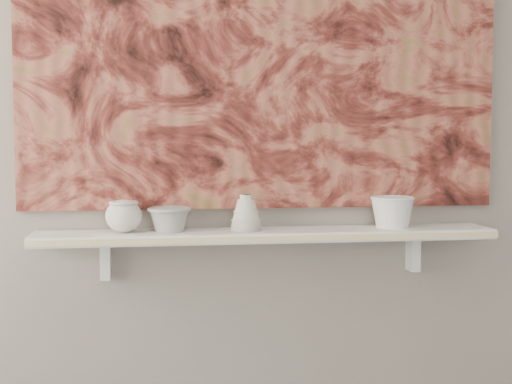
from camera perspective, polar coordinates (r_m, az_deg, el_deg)
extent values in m
plane|color=gray|center=(2.25, 0.54, 7.90)|extent=(3.60, 0.00, 3.60)
cube|color=silver|center=(2.18, 0.92, -3.45)|extent=(1.40, 0.18, 0.03)
cube|color=beige|center=(2.08, 1.32, -3.78)|extent=(1.40, 0.01, 0.02)
cube|color=silver|center=(2.23, -11.96, -5.31)|extent=(0.03, 0.06, 0.12)
cube|color=silver|center=(2.37, 12.46, -4.73)|extent=(0.03, 0.06, 0.12)
cube|color=maroon|center=(2.26, 0.60, 12.73)|extent=(1.50, 0.02, 1.10)
cube|color=black|center=(2.34, 11.65, 4.79)|extent=(0.09, 0.00, 0.08)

